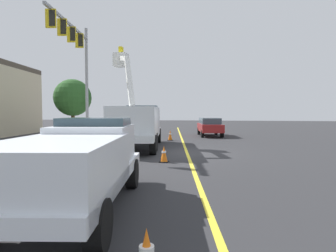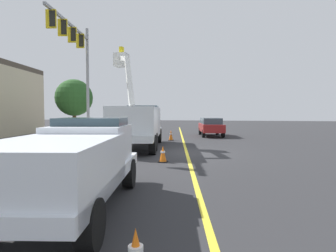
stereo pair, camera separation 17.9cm
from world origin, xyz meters
TOP-DOWN VIEW (x-y plane):
  - ground at (0.00, 0.00)m, footprint 120.00×120.00m
  - sidewalk_far_side at (-1.37, 8.25)m, footprint 59.78×13.37m
  - lane_centre_stripe at (0.00, 0.00)m, footprint 49.35×8.34m
  - utility_bucket_truck at (1.81, 3.31)m, footprint 8.50×4.10m
  - service_pickup_truck at (-9.24, 1.45)m, footprint 5.87×2.99m
  - passing_minivan at (11.06, -0.91)m, footprint 5.05×2.66m
  - traffic_cone_mid_front at (-3.03, 0.69)m, footprint 0.40×0.40m
  - traffic_cone_mid_rear at (6.38, 2.03)m, footprint 0.40×0.40m
  - traffic_signal_mast at (2.61, 7.88)m, footprint 6.93×1.40m
  - street_tree_right at (8.02, 11.24)m, footprint 3.31×3.31m

SIDE VIEW (x-z plane):
  - ground at x=0.00m, z-range 0.00..0.00m
  - lane_centre_stripe at x=0.00m, z-range 0.00..0.01m
  - sidewalk_far_side at x=-1.37m, z-range 0.00..0.12m
  - traffic_cone_mid_front at x=-3.03m, z-range -0.01..0.73m
  - traffic_cone_mid_rear at x=6.38m, z-range -0.01..0.82m
  - passing_minivan at x=11.06m, z-range 0.13..1.82m
  - service_pickup_truck at x=-9.24m, z-range 0.09..2.15m
  - utility_bucket_truck at x=1.81m, z-range -1.76..4.97m
  - street_tree_right at x=8.02m, z-range 0.93..6.12m
  - traffic_signal_mast at x=2.61m, z-range 1.92..10.52m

